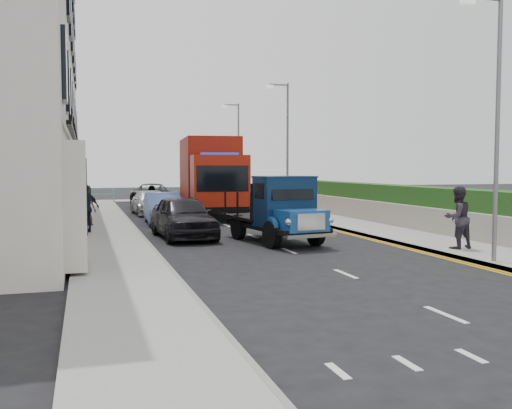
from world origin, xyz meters
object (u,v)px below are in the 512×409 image
object	(u,v)px
lamp_far	(237,147)
parked_car_front	(183,217)
lamp_near	(494,113)
red_lorry	(211,175)
lamp_mid	(285,141)
bedford_lorry	(282,213)

from	to	relation	value
lamp_far	parked_car_front	distance (m)	19.32
lamp_near	lamp_far	size ratio (longest dim) A/B	1.00
red_lorry	parked_car_front	bearing A→B (deg)	-103.64
lamp_mid	bedford_lorry	xyz separation A→B (m)	(-3.85, -10.44, -2.96)
lamp_far	parked_car_front	xyz separation A→B (m)	(-6.78, -17.80, -3.21)
lamp_mid	parked_car_front	world-z (taller)	lamp_mid
lamp_near	red_lorry	xyz separation A→B (m)	(-3.79, 17.08, -1.79)
lamp_near	bedford_lorry	world-z (taller)	lamp_near
bedford_lorry	lamp_mid	bearing A→B (deg)	60.70
red_lorry	lamp_near	bearing A→B (deg)	-72.53
red_lorry	parked_car_front	distance (m)	9.47
lamp_far	red_lorry	size ratio (longest dim) A/B	0.86
lamp_far	bedford_lorry	size ratio (longest dim) A/B	1.41
bedford_lorry	parked_car_front	distance (m)	3.95
lamp_far	parked_car_front	world-z (taller)	lamp_far
red_lorry	parked_car_front	world-z (taller)	red_lorry
lamp_far	bedford_lorry	world-z (taller)	lamp_far
bedford_lorry	parked_car_front	size ratio (longest dim) A/B	1.08
red_lorry	bedford_lorry	bearing A→B (deg)	-85.32
lamp_mid	lamp_near	bearing A→B (deg)	-90.00
lamp_near	lamp_mid	xyz separation A→B (m)	(0.00, 16.00, 0.00)
lamp_near	parked_car_front	world-z (taller)	lamp_near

